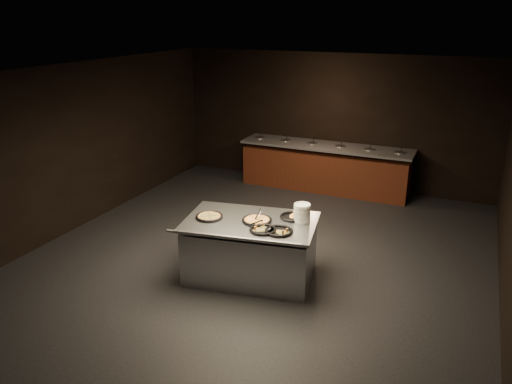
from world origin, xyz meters
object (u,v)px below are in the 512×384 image
(plate_stack, at_px, (302,213))
(serving_counter, at_px, (250,250))
(pan_cheese_whole, at_px, (257,220))
(pan_veggie_whole, at_px, (209,217))

(plate_stack, bearing_deg, serving_counter, -158.35)
(serving_counter, height_order, pan_cheese_whole, pan_cheese_whole)
(plate_stack, height_order, pan_cheese_whole, plate_stack)
(serving_counter, distance_m, pan_cheese_whole, 0.49)
(serving_counter, height_order, plate_stack, plate_stack)
(serving_counter, xyz_separation_m, plate_stack, (0.68, 0.27, 0.60))
(serving_counter, distance_m, plate_stack, 0.94)
(serving_counter, bearing_deg, plate_stack, 11.84)
(serving_counter, relative_size, plate_stack, 7.74)
(serving_counter, relative_size, pan_veggie_whole, 5.16)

